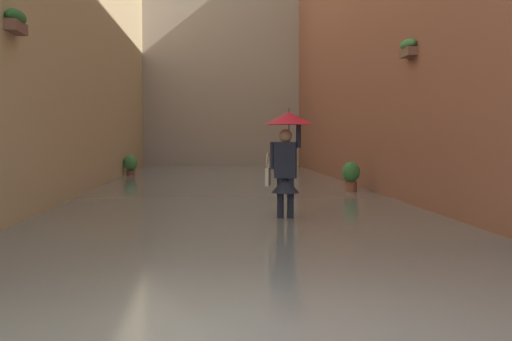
# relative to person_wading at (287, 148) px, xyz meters

# --- Properties ---
(ground_plane) EXTENTS (67.65, 67.65, 0.00)m
(ground_plane) POSITION_rel_person_wading_xyz_m (0.82, -6.63, -1.39)
(ground_plane) COLOR #605B56
(flood_water) EXTENTS (8.22, 33.06, 0.14)m
(flood_water) POSITION_rel_person_wading_xyz_m (0.82, -6.63, -1.32)
(flood_water) COLOR slate
(flood_water) RESTS_ON ground_plane
(building_facade_far) EXTENTS (11.02, 1.80, 12.21)m
(building_facade_far) POSITION_rel_person_wading_xyz_m (0.82, -21.06, 4.71)
(building_facade_far) COLOR #A89989
(building_facade_far) RESTS_ON ground_plane
(person_wading) EXTENTS (0.87, 0.87, 2.09)m
(person_wading) POSITION_rel_person_wading_xyz_m (0.00, 0.00, 0.00)
(person_wading) COLOR black
(person_wading) RESTS_ON ground_plane
(potted_plant_mid_right) EXTENTS (0.50, 0.50, 0.89)m
(potted_plant_mid_right) POSITION_rel_person_wading_xyz_m (4.27, -12.91, -0.87)
(potted_plant_mid_right) COLOR brown
(potted_plant_mid_right) RESTS_ON ground_plane
(potted_plant_far_left) EXTENTS (0.47, 0.47, 0.91)m
(potted_plant_far_left) POSITION_rel_person_wading_xyz_m (-2.35, -5.63, -0.86)
(potted_plant_far_left) COLOR #9E563D
(potted_plant_far_left) RESTS_ON ground_plane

